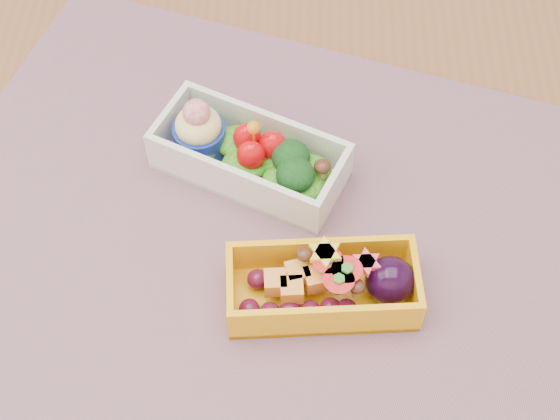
{
  "coord_description": "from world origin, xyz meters",
  "views": [
    {
      "loc": [
        -0.0,
        -0.36,
        1.34
      ],
      "look_at": [
        -0.02,
        0.01,
        0.79
      ],
      "focal_mm": 53.38,
      "sensor_mm": 36.0,
      "label": 1
    }
  ],
  "objects_px": {
    "bento_white": "(249,155)",
    "bento_yellow": "(327,286)",
    "placemat": "(271,241)",
    "table": "(297,306)"
  },
  "relations": [
    {
      "from": "table",
      "to": "bento_yellow",
      "type": "distance_m",
      "value": 0.13
    },
    {
      "from": "bento_yellow",
      "to": "bento_white",
      "type": "bearing_deg",
      "value": 113.77
    },
    {
      "from": "placemat",
      "to": "bento_white",
      "type": "relative_size",
      "value": 3.3
    },
    {
      "from": "placemat",
      "to": "bento_yellow",
      "type": "height_order",
      "value": "bento_yellow"
    },
    {
      "from": "placemat",
      "to": "bento_white",
      "type": "xyz_separation_m",
      "value": [
        -0.02,
        0.07,
        0.02
      ]
    },
    {
      "from": "placemat",
      "to": "bento_yellow",
      "type": "relative_size",
      "value": 3.87
    },
    {
      "from": "bento_yellow",
      "to": "table",
      "type": "bearing_deg",
      "value": 111.1
    },
    {
      "from": "bento_white",
      "to": "bento_yellow",
      "type": "bearing_deg",
      "value": -37.14
    },
    {
      "from": "placemat",
      "to": "bento_yellow",
      "type": "distance_m",
      "value": 0.07
    },
    {
      "from": "bento_white",
      "to": "bento_yellow",
      "type": "height_order",
      "value": "bento_white"
    }
  ]
}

